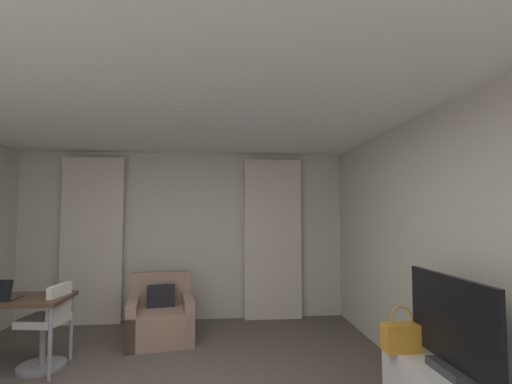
% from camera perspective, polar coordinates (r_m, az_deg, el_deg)
% --- Properties ---
extents(wall_window, '(5.12, 0.06, 2.60)m').
position_cam_1_polar(wall_window, '(5.79, -11.15, -6.77)').
color(wall_window, beige).
rests_on(wall_window, ground).
extents(wall_right, '(0.06, 6.12, 2.60)m').
position_cam_1_polar(wall_right, '(3.38, 30.60, -8.77)').
color(wall_right, beige).
rests_on(wall_right, ground).
extents(ceiling, '(5.12, 6.12, 0.06)m').
position_cam_1_polar(ceiling, '(2.95, -16.73, 16.27)').
color(ceiling, white).
rests_on(ceiling, wall_left).
extents(curtain_left_panel, '(0.90, 0.06, 2.50)m').
position_cam_1_polar(curtain_left_panel, '(5.96, -24.66, -6.91)').
color(curtain_left_panel, beige).
rests_on(curtain_left_panel, ground).
extents(curtain_right_panel, '(0.90, 0.06, 2.50)m').
position_cam_1_polar(curtain_right_panel, '(5.70, 2.73, -7.39)').
color(curtain_right_panel, beige).
rests_on(curtain_right_panel, ground).
extents(armchair, '(0.93, 0.94, 0.83)m').
position_cam_1_polar(armchair, '(5.11, -14.96, -18.84)').
color(armchair, '#997A66').
rests_on(armchair, ground).
extents(desk, '(1.33, 0.61, 0.75)m').
position_cam_1_polar(desk, '(4.76, -35.54, -14.37)').
color(desk, '#4C3828').
rests_on(desk, ground).
extents(desk_chair, '(0.48, 0.48, 0.88)m').
position_cam_1_polar(desk_chair, '(4.67, -30.39, -18.51)').
color(desk_chair, gray).
rests_on(desk_chair, ground).
extents(laptop, '(0.33, 0.26, 0.22)m').
position_cam_1_polar(laptop, '(4.64, -35.64, -13.26)').
color(laptop, '#2D2D33').
rests_on(laptop, desk).
extents(tv_flatscreen, '(0.20, 0.95, 0.68)m').
position_cam_1_polar(tv_flatscreen, '(3.04, 28.69, -18.39)').
color(tv_flatscreen, '#333338').
rests_on(tv_flatscreen, tv_console).
extents(handbag_primary, '(0.30, 0.14, 0.37)m').
position_cam_1_polar(handbag_primary, '(3.37, 22.20, -20.52)').
color(handbag_primary, orange).
rests_on(handbag_primary, tv_console).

